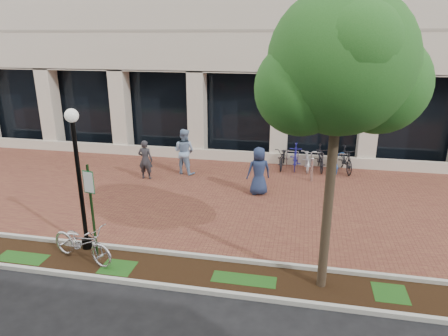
% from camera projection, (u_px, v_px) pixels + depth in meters
% --- Properties ---
extents(ground, '(120.00, 120.00, 0.00)m').
position_uv_depth(ground, '(216.00, 195.00, 15.20)').
color(ground, black).
rests_on(ground, ground).
extents(brick_plaza, '(40.00, 9.00, 0.01)m').
position_uv_depth(brick_plaza, '(216.00, 195.00, 15.20)').
color(brick_plaza, brown).
rests_on(brick_plaza, ground).
extents(planting_strip, '(40.00, 1.50, 0.01)m').
position_uv_depth(planting_strip, '(172.00, 271.00, 10.32)').
color(planting_strip, black).
rests_on(planting_strip, ground).
extents(curb_plaza_side, '(40.00, 0.12, 0.12)m').
position_uv_depth(curb_plaza_side, '(181.00, 254.00, 11.00)').
color(curb_plaza_side, '#B7B7AD').
rests_on(curb_plaza_side, ground).
extents(curb_street_side, '(40.00, 0.12, 0.12)m').
position_uv_depth(curb_street_side, '(162.00, 286.00, 9.60)').
color(curb_street_side, '#B7B7AD').
rests_on(curb_street_side, ground).
extents(parking_sign, '(0.34, 0.07, 2.63)m').
position_uv_depth(parking_sign, '(91.00, 200.00, 10.56)').
color(parking_sign, '#133414').
rests_on(parking_sign, ground).
extents(lamppost, '(0.36, 0.36, 4.02)m').
position_uv_depth(lamppost, '(79.00, 173.00, 10.72)').
color(lamppost, black).
rests_on(lamppost, ground).
extents(street_tree, '(3.61, 3.01, 6.79)m').
position_uv_depth(street_tree, '(342.00, 72.00, 8.14)').
color(street_tree, '#463628').
rests_on(street_tree, ground).
extents(locked_bicycle, '(2.20, 1.31, 1.09)m').
position_uv_depth(locked_bicycle, '(82.00, 243.00, 10.63)').
color(locked_bicycle, silver).
rests_on(locked_bicycle, ground).
extents(pedestrian_left, '(0.62, 0.42, 1.68)m').
position_uv_depth(pedestrian_left, '(145.00, 160.00, 16.73)').
color(pedestrian_left, '#29282D').
rests_on(pedestrian_left, ground).
extents(pedestrian_mid, '(1.14, 0.98, 2.01)m').
position_uv_depth(pedestrian_mid, '(184.00, 151.00, 17.33)').
color(pedestrian_mid, '#83A0C4').
rests_on(pedestrian_mid, ground).
extents(pedestrian_right, '(1.06, 0.88, 1.85)m').
position_uv_depth(pedestrian_right, '(259.00, 171.00, 15.07)').
color(pedestrian_right, navy).
rests_on(pedestrian_right, ground).
extents(bollard, '(0.12, 0.12, 1.03)m').
position_uv_depth(bollard, '(312.00, 169.00, 16.51)').
color(bollard, '#BABABF').
rests_on(bollard, ground).
extents(bike_rack_cluster, '(3.59, 2.00, 1.12)m').
position_uv_depth(bike_rack_cluster, '(313.00, 158.00, 17.99)').
color(bike_rack_cluster, black).
rests_on(bike_rack_cluster, ground).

